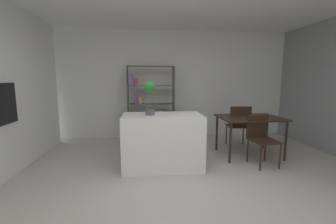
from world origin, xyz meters
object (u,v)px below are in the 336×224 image
object	(u,v)px
potted_plant_on_island	(150,94)
open_bookshelf	(150,106)
kitchen_island	(162,141)
dining_chair_far	(239,123)
built_in_oven	(2,104)
dining_chair_near	(261,135)
dining_table	(250,121)

from	to	relation	value
potted_plant_on_island	open_bookshelf	bearing A→B (deg)	88.55
kitchen_island	dining_chair_far	xyz separation A→B (m)	(1.74, 0.88, 0.11)
built_in_oven	dining_chair_near	xyz separation A→B (m)	(4.06, 0.22, -0.63)
built_in_oven	dining_table	size ratio (longest dim) A/B	0.53
potted_plant_on_island	open_bookshelf	world-z (taller)	open_bookshelf
built_in_oven	dining_table	distance (m)	4.16
dining_table	potted_plant_on_island	bearing A→B (deg)	-168.12
built_in_oven	open_bookshelf	xyz separation A→B (m)	(2.16, 1.98, -0.29)
dining_table	dining_chair_near	xyz separation A→B (m)	(-0.01, -0.46, -0.18)
built_in_oven	dining_table	xyz separation A→B (m)	(4.07, 0.69, -0.45)
built_in_oven	kitchen_island	distance (m)	2.44
dining_chair_far	dining_table	bearing A→B (deg)	97.86
dining_table	dining_chair_far	world-z (taller)	dining_chair_far
open_bookshelf	dining_chair_near	xyz separation A→B (m)	(1.90, -1.76, -0.34)
dining_chair_near	dining_table	bearing A→B (deg)	83.69
built_in_oven	potted_plant_on_island	bearing A→B (deg)	7.39
kitchen_island	potted_plant_on_island	bearing A→B (deg)	179.52
kitchen_island	dining_chair_far	size ratio (longest dim) A/B	1.43
kitchen_island	dining_chair_near	xyz separation A→B (m)	(1.74, -0.05, 0.06)
dining_chair_near	dining_chair_far	bearing A→B (deg)	84.89
open_bookshelf	dining_chair_far	distance (m)	2.09
kitchen_island	dining_chair_near	bearing A→B (deg)	-1.62
built_in_oven	dining_table	world-z (taller)	built_in_oven
kitchen_island	dining_table	size ratio (longest dim) A/B	1.13
open_bookshelf	dining_table	distance (m)	2.31
potted_plant_on_island	dining_chair_near	distance (m)	2.08
dining_chair_far	potted_plant_on_island	bearing A→B (deg)	30.83
built_in_oven	dining_chair_near	bearing A→B (deg)	3.16
kitchen_island	dining_chair_near	distance (m)	1.74
open_bookshelf	dining_table	size ratio (longest dim) A/B	1.54
dining_chair_far	open_bookshelf	bearing A→B (deg)	-16.99
open_bookshelf	dining_table	world-z (taller)	open_bookshelf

